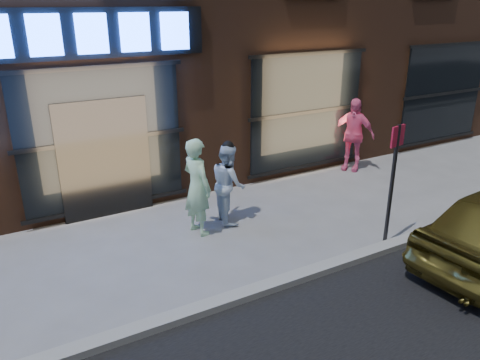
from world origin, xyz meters
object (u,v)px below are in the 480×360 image
(man_bowtie, at_px, (197,187))
(sign_post, at_px, (393,175))
(man_cap, at_px, (228,183))
(passerby, at_px, (353,135))

(man_bowtie, height_order, sign_post, sign_post)
(man_cap, distance_m, passerby, 4.39)
(man_bowtie, distance_m, man_cap, 0.78)
(man_bowtie, bearing_deg, passerby, -88.45)
(man_cap, bearing_deg, passerby, -64.24)
(sign_post, bearing_deg, man_cap, 119.70)
(man_bowtie, relative_size, sign_post, 0.83)
(man_cap, xyz_separation_m, passerby, (4.24, 1.13, 0.14))
(man_bowtie, height_order, man_cap, man_bowtie)
(man_bowtie, xyz_separation_m, man_cap, (0.75, 0.17, -0.13))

